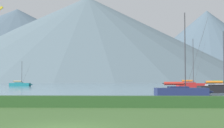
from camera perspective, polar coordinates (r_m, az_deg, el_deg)
The scene contains 9 objects.
harbor_water at distance 150.89m, azimuth 0.99°, elevation -3.44°, with size 320.00×246.00×0.00m, color slate.
hedge_line at distance 25.05m, azimuth -4.00°, elevation -6.47°, with size 80.00×1.20×0.84m, color #284C23.
sailboat_slip_3 at distance 84.23m, azimuth 13.55°, elevation -3.52°, with size 8.31×3.60×12.17m.
sailboat_slip_4 at distance 42.35m, azimuth 11.96°, elevation -4.56°, with size 7.60×2.88×10.51m.
sailboat_slip_8 at distance 104.02m, azimuth -15.54°, elevation -3.38°, with size 7.04×2.13×7.58m.
sailboat_slip_9 at distance 54.10m, azimuth 18.30°, elevation -4.04°, with size 7.91×2.77×9.61m.
distant_hill_west_ridge at distance 328.55m, azimuth -4.22°, elevation 4.32°, with size 319.11×319.11×83.78m, color slate.
distant_hill_central_peak at distance 359.70m, azimuth -16.10°, elevation 3.17°, with size 298.78×298.78×75.80m, color #4C6070.
distant_hill_east_ridge at distance 406.70m, azimuth 16.09°, elevation 3.06°, with size 199.86×199.86×83.63m, color #4C6070.
Camera 1 is at (2.59, -13.86, 2.09)m, focal length 53.01 mm.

